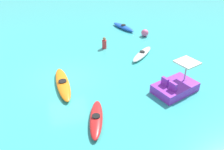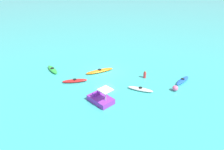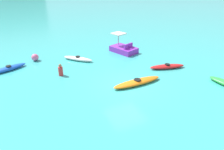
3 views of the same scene
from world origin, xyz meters
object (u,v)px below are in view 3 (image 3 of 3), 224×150
object	(u,v)px
person_near_shore	(61,70)
kayak_orange	(137,82)
buoy_pink	(35,57)
kayak_red	(167,67)
pedal_boat_purple	(124,49)
kayak_white	(78,59)
kayak_blue	(9,68)

from	to	relation	value
person_near_shore	kayak_orange	bearing A→B (deg)	-40.37
buoy_pink	kayak_red	bearing A→B (deg)	-34.68
kayak_orange	buoy_pink	xyz separation A→B (m)	(-5.48, 7.36, 0.13)
buoy_pink	pedal_boat_purple	bearing A→B (deg)	-10.18
kayak_white	buoy_pink	bearing A→B (deg)	154.50
pedal_boat_purple	person_near_shore	xyz separation A→B (m)	(-6.48, -2.38, 0.05)
kayak_blue	kayak_red	size ratio (longest dim) A/B	0.94
kayak_white	kayak_orange	size ratio (longest dim) A/B	0.66
pedal_boat_purple	person_near_shore	bearing A→B (deg)	-159.81
kayak_blue	kayak_red	world-z (taller)	same
kayak_orange	person_near_shore	distance (m)	5.54
kayak_red	buoy_pink	size ratio (longest dim) A/B	4.78
kayak_white	buoy_pink	xyz separation A→B (m)	(-3.25, 1.55, 0.13)
kayak_blue	kayak_orange	world-z (taller)	same
kayak_blue	kayak_white	world-z (taller)	same
pedal_boat_purple	buoy_pink	size ratio (longest dim) A/B	4.66
kayak_white	kayak_orange	distance (m)	6.22
kayak_blue	person_near_shore	distance (m)	4.25
kayak_orange	pedal_boat_purple	bearing A→B (deg)	69.20
buoy_pink	person_near_shore	world-z (taller)	person_near_shore
kayak_orange	kayak_blue	bearing A→B (deg)	140.67
kayak_blue	person_near_shore	size ratio (longest dim) A/B	3.04
kayak_orange	kayak_red	bearing A→B (deg)	18.63
kayak_red	kayak_white	bearing A→B (deg)	140.83
kayak_blue	buoy_pink	size ratio (longest dim) A/B	4.51
kayak_white	kayak_red	bearing A→B (deg)	-39.17
pedal_boat_purple	buoy_pink	bearing A→B (deg)	169.82
kayak_orange	kayak_white	bearing A→B (deg)	111.02
kayak_red	person_near_shore	distance (m)	8.05
kayak_red	kayak_orange	size ratio (longest dim) A/B	0.80
pedal_boat_purple	buoy_pink	world-z (taller)	pedal_boat_purple
kayak_red	buoy_pink	distance (m)	10.88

